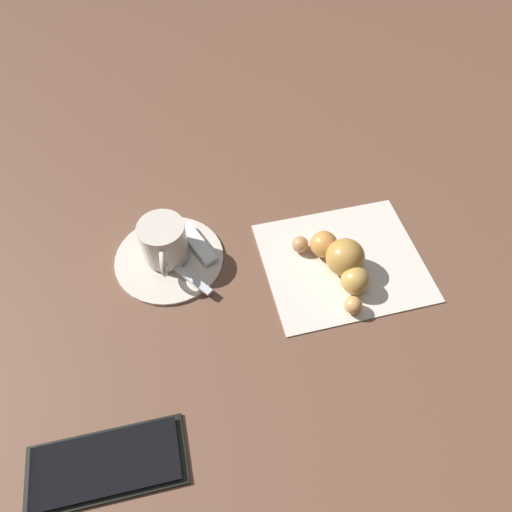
% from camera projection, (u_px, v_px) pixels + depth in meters
% --- Properties ---
extents(ground_plane, '(1.80, 1.80, 0.00)m').
position_uv_depth(ground_plane, '(265.00, 263.00, 0.61)').
color(ground_plane, brown).
extents(saucer, '(0.14, 0.14, 0.01)m').
position_uv_depth(saucer, '(169.00, 258.00, 0.61)').
color(saucer, beige).
rests_on(saucer, ground).
extents(espresso_cup, '(0.06, 0.08, 0.05)m').
position_uv_depth(espresso_cup, '(163.00, 241.00, 0.59)').
color(espresso_cup, beige).
rests_on(espresso_cup, saucer).
extents(teaspoon, '(0.09, 0.10, 0.01)m').
position_uv_depth(teaspoon, '(163.00, 256.00, 0.60)').
color(teaspoon, silver).
rests_on(teaspoon, saucer).
extents(sugar_packet, '(0.04, 0.07, 0.01)m').
position_uv_depth(sugar_packet, '(198.00, 244.00, 0.62)').
color(sugar_packet, white).
rests_on(sugar_packet, saucer).
extents(napkin, '(0.20, 0.18, 0.00)m').
position_uv_depth(napkin, '(343.00, 261.00, 0.61)').
color(napkin, silver).
rests_on(napkin, ground).
extents(croissant, '(0.09, 0.13, 0.05)m').
position_uv_depth(croissant, '(341.00, 261.00, 0.59)').
color(croissant, tan).
rests_on(croissant, napkin).
extents(cell_phone, '(0.15, 0.07, 0.01)m').
position_uv_depth(cell_phone, '(106.00, 464.00, 0.46)').
color(cell_phone, black).
rests_on(cell_phone, ground).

